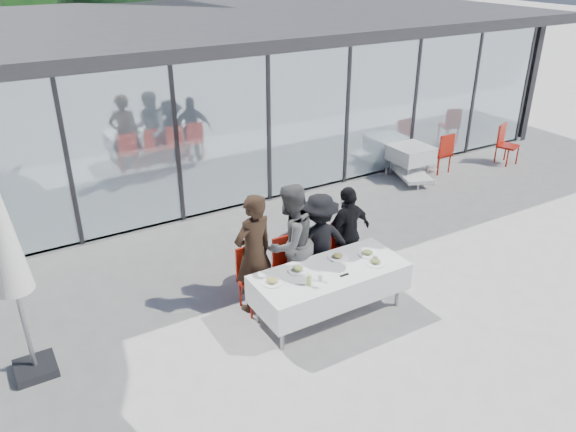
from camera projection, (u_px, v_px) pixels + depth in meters
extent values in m
plane|color=#9E9A96|center=(339.00, 310.00, 8.40)|extent=(90.00, 90.00, 0.00)
cube|color=gray|center=(231.00, 141.00, 15.49)|extent=(14.00, 8.00, 0.10)
cube|color=black|center=(176.00, 61.00, 17.83)|extent=(14.00, 0.20, 3.20)
cube|color=black|center=(423.00, 60.00, 17.97)|extent=(0.20, 8.00, 3.20)
cube|color=silver|center=(309.00, 121.00, 11.74)|extent=(13.60, 0.06, 3.10)
cube|color=#2D2D30|center=(232.00, 17.00, 13.75)|extent=(14.80, 8.80, 0.24)
cube|color=#262628|center=(68.00, 163.00, 9.51)|extent=(0.08, 0.10, 3.10)
cube|color=#262628|center=(176.00, 144.00, 10.40)|extent=(0.08, 0.10, 3.10)
cube|color=#262628|center=(268.00, 128.00, 11.29)|extent=(0.08, 0.10, 3.10)
cube|color=#262628|center=(346.00, 115.00, 12.18)|extent=(0.08, 0.10, 3.10)
cube|color=#262628|center=(414.00, 103.00, 13.07)|extent=(0.08, 0.10, 3.10)
cube|color=#262628|center=(473.00, 93.00, 13.96)|extent=(0.08, 0.10, 3.10)
cube|color=#262628|center=(525.00, 84.00, 14.86)|extent=(0.08, 0.10, 3.10)
cube|color=#AD190B|center=(160.00, 159.00, 13.01)|extent=(0.45, 0.45, 0.90)
cube|color=#AD190B|center=(211.00, 143.00, 14.08)|extent=(0.45, 0.45, 0.90)
cube|color=#AD190B|center=(306.00, 132.00, 14.84)|extent=(0.45, 0.45, 0.90)
cube|color=#AD190B|center=(351.00, 116.00, 16.30)|extent=(0.45, 0.45, 0.90)
cube|color=#103310|center=(68.00, 1.00, 30.03)|extent=(6.50, 2.00, 4.40)
cube|color=silver|center=(330.00, 283.00, 8.09)|extent=(2.26, 0.96, 0.42)
cylinder|color=gray|center=(282.00, 327.00, 7.44)|extent=(0.06, 0.06, 0.71)
cylinder|color=gray|center=(398.00, 285.00, 8.36)|extent=(0.06, 0.06, 0.71)
cylinder|color=gray|center=(257.00, 301.00, 7.98)|extent=(0.06, 0.06, 0.71)
cylinder|color=gray|center=(369.00, 265.00, 8.90)|extent=(0.06, 0.06, 0.71)
imported|color=black|center=(254.00, 253.00, 8.09)|extent=(0.80, 0.80, 1.84)
cube|color=#AD190B|center=(256.00, 283.00, 8.25)|extent=(0.44, 0.44, 0.05)
cube|color=#AD190B|center=(250.00, 262.00, 8.29)|extent=(0.44, 0.04, 0.55)
cylinder|color=#AD190B|center=(251.00, 306.00, 8.13)|extent=(0.04, 0.04, 0.43)
cylinder|color=#AD190B|center=(273.00, 299.00, 8.30)|extent=(0.04, 0.04, 0.43)
cylinder|color=#AD190B|center=(240.00, 294.00, 8.41)|extent=(0.04, 0.04, 0.43)
cylinder|color=#AD190B|center=(262.00, 287.00, 8.57)|extent=(0.04, 0.04, 0.43)
imported|color=#525252|center=(290.00, 243.00, 8.36)|extent=(1.14, 1.14, 1.85)
cube|color=#AD190B|center=(292.00, 272.00, 8.53)|extent=(0.44, 0.44, 0.05)
cube|color=#AD190B|center=(285.00, 252.00, 8.57)|extent=(0.44, 0.04, 0.55)
cylinder|color=#AD190B|center=(288.00, 294.00, 8.41)|extent=(0.04, 0.04, 0.43)
cylinder|color=#AD190B|center=(308.00, 287.00, 8.58)|extent=(0.04, 0.04, 0.43)
cylinder|color=#AD190B|center=(276.00, 283.00, 8.69)|extent=(0.04, 0.04, 0.43)
cylinder|color=#AD190B|center=(296.00, 276.00, 8.85)|extent=(0.04, 0.04, 0.43)
imported|color=black|center=(320.00, 242.00, 8.67)|extent=(1.26, 1.26, 1.59)
cube|color=#AD190B|center=(321.00, 263.00, 8.77)|extent=(0.44, 0.44, 0.05)
cube|color=#AD190B|center=(314.00, 243.00, 8.82)|extent=(0.44, 0.04, 0.55)
cylinder|color=#AD190B|center=(317.00, 284.00, 8.65)|extent=(0.04, 0.04, 0.43)
cylinder|color=#AD190B|center=(336.00, 278.00, 8.82)|extent=(0.04, 0.04, 0.43)
cylinder|color=#AD190B|center=(305.00, 273.00, 8.93)|extent=(0.04, 0.04, 0.43)
cylinder|color=#AD190B|center=(324.00, 267.00, 9.10)|extent=(0.04, 0.04, 0.43)
imported|color=black|center=(348.00, 233.00, 8.91)|extent=(1.08, 1.08, 1.60)
cube|color=#AD190B|center=(349.00, 254.00, 9.02)|extent=(0.44, 0.44, 0.05)
cube|color=#AD190B|center=(342.00, 235.00, 9.06)|extent=(0.44, 0.04, 0.55)
cylinder|color=#AD190B|center=(345.00, 274.00, 8.90)|extent=(0.04, 0.04, 0.43)
cylinder|color=#AD190B|center=(364.00, 268.00, 9.06)|extent=(0.04, 0.04, 0.43)
cylinder|color=#AD190B|center=(333.00, 264.00, 9.18)|extent=(0.04, 0.04, 0.43)
cylinder|color=#AD190B|center=(350.00, 259.00, 9.34)|extent=(0.04, 0.04, 0.43)
cylinder|color=white|center=(272.00, 283.00, 7.69)|extent=(0.29, 0.29, 0.01)
ellipsoid|color=tan|center=(272.00, 280.00, 7.68)|extent=(0.15, 0.15, 0.05)
cylinder|color=white|center=(298.00, 271.00, 7.97)|extent=(0.29, 0.29, 0.01)
ellipsoid|color=#3C5E23|center=(298.00, 269.00, 7.96)|extent=(0.15, 0.15, 0.05)
cylinder|color=white|center=(338.00, 257.00, 8.31)|extent=(0.29, 0.29, 0.01)
ellipsoid|color=tan|center=(338.00, 255.00, 8.29)|extent=(0.15, 0.15, 0.05)
cylinder|color=white|center=(368.00, 254.00, 8.40)|extent=(0.29, 0.29, 0.01)
ellipsoid|color=#3C5E23|center=(368.00, 252.00, 8.38)|extent=(0.15, 0.15, 0.05)
cylinder|color=white|center=(375.00, 263.00, 8.16)|extent=(0.29, 0.29, 0.01)
ellipsoid|color=#3C5E23|center=(375.00, 261.00, 8.15)|extent=(0.15, 0.15, 0.05)
cylinder|color=#93C251|center=(309.00, 281.00, 7.60)|extent=(0.06, 0.06, 0.16)
cylinder|color=silver|center=(321.00, 278.00, 7.72)|extent=(0.07, 0.07, 0.10)
cylinder|color=silver|center=(375.00, 258.00, 8.21)|extent=(0.07, 0.07, 0.10)
cube|color=black|center=(344.00, 275.00, 7.87)|extent=(0.14, 0.03, 0.01)
cube|color=silver|center=(410.00, 154.00, 13.02)|extent=(0.86, 0.86, 0.36)
cylinder|color=gray|center=(409.00, 168.00, 12.73)|extent=(0.05, 0.05, 0.72)
cylinder|color=gray|center=(428.00, 163.00, 13.01)|extent=(0.05, 0.05, 0.72)
cylinder|color=gray|center=(391.00, 160.00, 13.20)|extent=(0.05, 0.05, 0.72)
cylinder|color=gray|center=(411.00, 156.00, 13.47)|extent=(0.05, 0.05, 0.72)
cube|color=#AD190B|center=(508.00, 146.00, 13.83)|extent=(0.56, 0.56, 0.05)
cube|color=#AD190B|center=(501.00, 135.00, 13.84)|extent=(0.43, 0.19, 0.55)
cylinder|color=#AD190B|center=(507.00, 159.00, 13.71)|extent=(0.04, 0.04, 0.43)
cylinder|color=#AD190B|center=(517.00, 156.00, 13.88)|extent=(0.04, 0.04, 0.43)
cylinder|color=#AD190B|center=(495.00, 154.00, 13.99)|extent=(0.04, 0.04, 0.43)
cylinder|color=#AD190B|center=(505.00, 152.00, 14.16)|extent=(0.04, 0.04, 0.43)
cube|color=#AD190B|center=(439.00, 154.00, 13.33)|extent=(0.44, 0.44, 0.05)
cube|color=#AD190B|center=(447.00, 146.00, 13.06)|extent=(0.44, 0.04, 0.55)
cylinder|color=#AD190B|center=(438.00, 167.00, 13.21)|extent=(0.04, 0.04, 0.43)
cylinder|color=#AD190B|center=(449.00, 164.00, 13.37)|extent=(0.04, 0.04, 0.43)
cylinder|color=#AD190B|center=(427.00, 162.00, 13.49)|extent=(0.04, 0.04, 0.43)
cylinder|color=#AD190B|center=(438.00, 160.00, 13.65)|extent=(0.04, 0.04, 0.43)
cube|color=black|center=(36.00, 368.00, 7.16)|extent=(0.50, 0.50, 0.12)
cylinder|color=gray|center=(14.00, 283.00, 6.60)|extent=(0.06, 0.06, 2.70)
cube|color=silver|center=(410.00, 172.00, 12.98)|extent=(1.00, 1.43, 0.08)
cube|color=silver|center=(402.00, 154.00, 13.34)|extent=(0.65, 0.45, 0.54)
cylinder|color=silver|center=(418.00, 187.00, 12.48)|extent=(0.04, 0.04, 0.14)
cylinder|color=silver|center=(435.00, 183.00, 12.71)|extent=(0.04, 0.04, 0.14)
cylinder|color=silver|center=(386.00, 171.00, 13.34)|extent=(0.04, 0.04, 0.14)
cylinder|color=silver|center=(402.00, 168.00, 13.56)|extent=(0.04, 0.04, 0.14)
cylinder|color=#382316|center=(122.00, 78.00, 18.26)|extent=(0.44, 0.44, 2.00)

